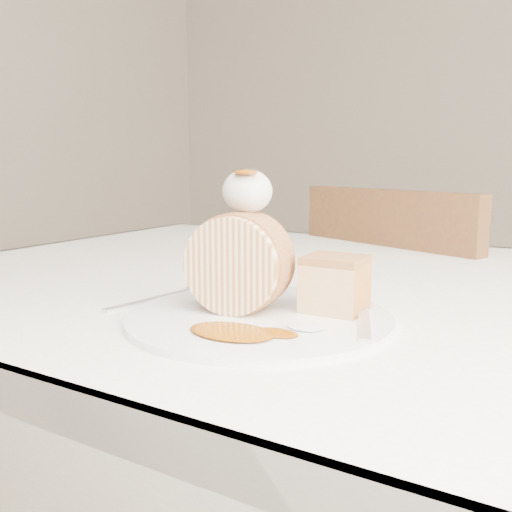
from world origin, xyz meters
The scene contains 10 objects.
table centered at (0.00, 0.20, 0.66)m, with size 1.40×0.90×0.75m.
chair_far centered at (-0.08, 0.66, 0.49)m, with size 0.52×0.52×0.86m.
plate centered at (-0.05, -0.02, 0.75)m, with size 0.28×0.28×0.01m, color white.
roulade_slice centered at (-0.08, -0.02, 0.81)m, with size 0.10×0.10×0.06m, color beige.
cake_chunk centered at (0.01, 0.03, 0.78)m, with size 0.06×0.06×0.05m, color #A86A3F.
whipped_cream centered at (-0.08, 0.00, 0.88)m, with size 0.05×0.05×0.05m, color white.
caramel_drizzle centered at (-0.07, -0.02, 0.91)m, with size 0.03×0.02×0.01m, color #8E4405.
caramel_pool centered at (-0.04, -0.09, 0.76)m, with size 0.09×0.06×0.00m, color #8E4405, non-canonical shape.
fork centered at (0.05, 0.00, 0.76)m, with size 0.02×0.16×0.00m, color silver.
spoon centered at (-0.20, -0.03, 0.75)m, with size 0.02×0.15×0.00m, color silver.
Camera 1 is at (0.24, -0.52, 0.92)m, focal length 40.00 mm.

